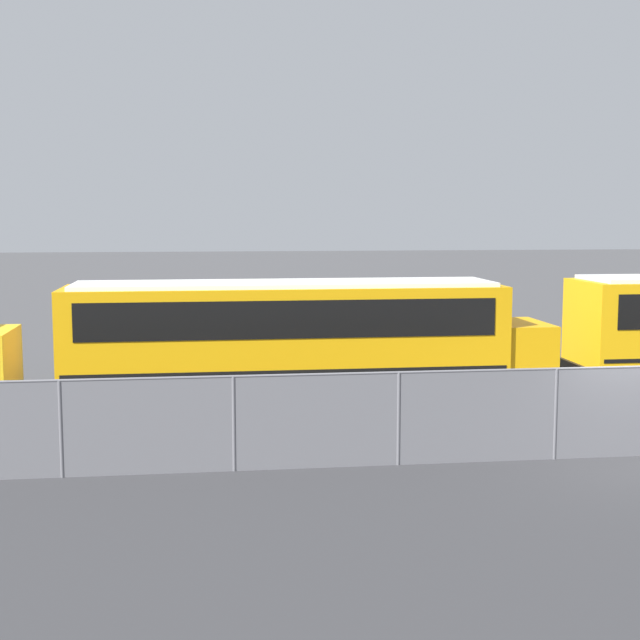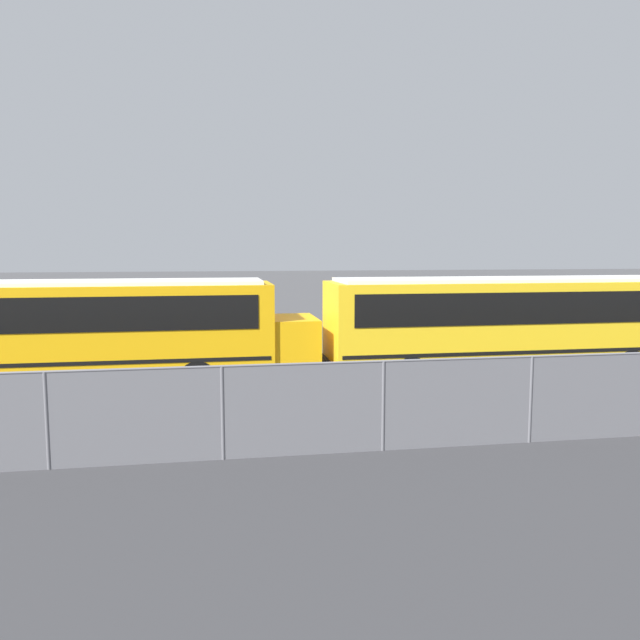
{
  "view_description": "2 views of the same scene",
  "coord_description": "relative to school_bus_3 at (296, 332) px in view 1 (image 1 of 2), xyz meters",
  "views": [
    {
      "loc": [
        -8.21,
        -15.99,
        4.68
      ],
      "look_at": [
        -5.23,
        6.48,
        2.01
      ],
      "focal_mm": 50.0,
      "sensor_mm": 36.0,
      "label": 1
    },
    {
      "loc": [
        10.62,
        -11.41,
        3.91
      ],
      "look_at": [
        13.71,
        6.51,
        1.84
      ],
      "focal_mm": 35.0,
      "sensor_mm": 36.0,
      "label": 2
    }
  ],
  "objects": [
    {
      "name": "fence",
      "position": [
        5.96,
        -5.5,
        -0.92
      ],
      "size": [
        113.77,
        0.07,
        1.79
      ],
      "color": "#9EA0A5",
      "rests_on": "ground_plane"
    },
    {
      "name": "school_bus_3",
      "position": [
        0.0,
        0.0,
        0.0
      ],
      "size": [
        12.02,
        2.45,
        3.08
      ],
      "color": "orange",
      "rests_on": "ground_plane"
    },
    {
      "name": "ground_plane",
      "position": [
        5.96,
        -5.49,
        -1.84
      ],
      "size": [
        200.0,
        200.0,
        0.0
      ],
      "primitive_type": "plane",
      "color": "#424244"
    }
  ]
}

